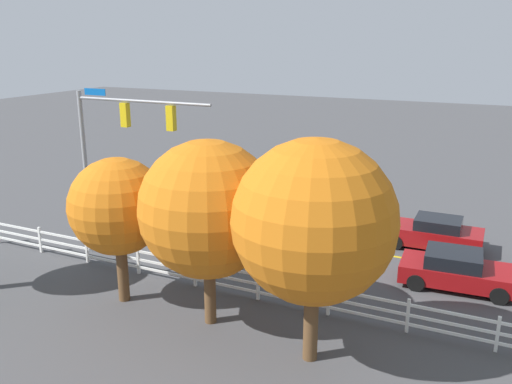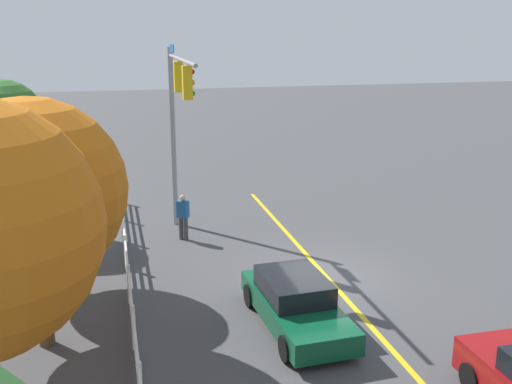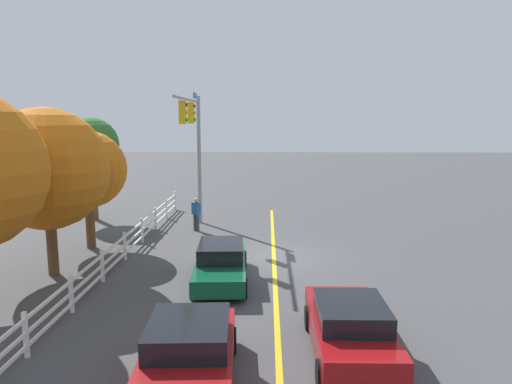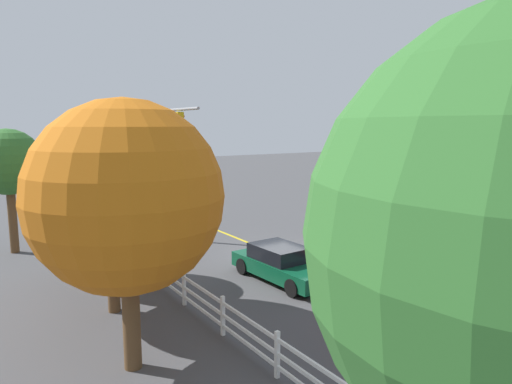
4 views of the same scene
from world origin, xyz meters
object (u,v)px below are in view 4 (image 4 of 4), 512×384
object	(u,v)px
car_2	(427,325)
tree_3	(8,163)
tree_1	(84,190)
tree_2	(109,190)
pedestrian	(160,227)
tree_0	(126,197)
car_0	(281,264)
car_1	(462,284)

from	to	relation	value
car_2	tree_3	world-z (taller)	tree_3
tree_1	tree_2	size ratio (longest dim) A/B	0.85
pedestrian	tree_1	world-z (taller)	tree_1
pedestrian	tree_0	xyz separation A→B (m)	(-10.46, 4.82, 3.29)
car_0	tree_0	world-z (taller)	tree_0
car_0	car_1	xyz separation A→B (m)	(-5.17, -3.59, 0.05)
tree_0	car_0	bearing A→B (deg)	-65.32
car_2	tree_0	world-z (taller)	tree_0
tree_2	car_0	bearing A→B (deg)	-94.92
tree_2	car_2	bearing A→B (deg)	-138.85
car_0	pedestrian	bearing A→B (deg)	-167.92
tree_3	car_0	bearing A→B (deg)	-140.57
car_2	tree_2	distance (m)	9.87
car_2	pedestrian	distance (m)	13.96
tree_1	tree_2	world-z (taller)	tree_2
pedestrian	tree_2	xyz separation A→B (m)	(-6.80, 4.22, 2.96)
tree_2	tree_3	size ratio (longest dim) A/B	1.06
tree_1	car_1	bearing A→B (deg)	-133.55
car_2	tree_3	xyz separation A→B (m)	(16.36, 8.06, 3.50)
car_1	car_2	xyz separation A→B (m)	(-1.33, 3.65, -0.02)
pedestrian	tree_1	size ratio (longest dim) A/B	0.33
car_2	tree_1	bearing A→B (deg)	-153.15
tree_0	car_1	bearing A→B (deg)	-101.13
car_0	tree_3	world-z (taller)	tree_3
tree_2	car_1	bearing A→B (deg)	-120.22
tree_1	tree_2	distance (m)	3.58
pedestrian	tree_2	world-z (taller)	tree_2
tree_1	tree_0	bearing A→B (deg)	174.83
car_0	tree_1	world-z (taller)	tree_1
tree_2	tree_3	distance (m)	9.53
car_2	pedestrian	world-z (taller)	pedestrian
pedestrian	tree_2	distance (m)	8.53
car_1	car_2	distance (m)	3.88
tree_2	tree_0	bearing A→B (deg)	170.66
tree_0	tree_3	xyz separation A→B (m)	(12.99, 1.31, -0.04)
pedestrian	tree_0	size ratio (longest dim) A/B	0.26
pedestrian	tree_3	size ratio (longest dim) A/B	0.30
car_2	tree_3	bearing A→B (deg)	-156.85
car_1	car_2	bearing A→B (deg)	109.72
car_1	tree_3	world-z (taller)	tree_3
car_0	car_1	size ratio (longest dim) A/B	1.08
car_1	tree_2	xyz separation A→B (m)	(5.70, 9.79, 3.19)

